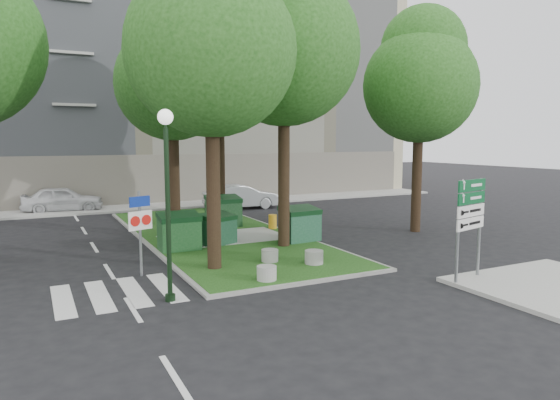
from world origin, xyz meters
TOP-DOWN VIEW (x-y plane):
  - ground at (0.00, 0.00)m, footprint 120.00×120.00m
  - median_island at (0.50, 8.00)m, footprint 6.00×16.00m
  - median_kerb at (0.50, 8.00)m, footprint 6.30×16.30m
  - sidewalk_corner at (6.50, -3.50)m, footprint 5.00×4.00m
  - building_sidewalk at (0.00, 18.50)m, footprint 42.00×3.00m
  - zebra_crossing at (-3.75, 1.50)m, footprint 5.00×3.00m
  - apartment_building at (0.00, 26.00)m, footprint 41.00×12.00m
  - tree_median_near_left at (-1.41, 2.56)m, footprint 5.20×5.20m
  - tree_median_near_right at (2.09, 4.56)m, footprint 5.60×5.60m
  - tree_median_mid at (-0.91, 9.06)m, footprint 4.80×4.80m
  - tree_median_far at (2.29, 12.06)m, footprint 5.80×5.80m
  - tree_street_right at (9.09, 5.06)m, footprint 5.00×5.00m
  - dumpster_a at (-1.77, 5.62)m, footprint 1.52×1.08m
  - dumpster_b at (-0.17, 5.90)m, footprint 1.57×1.35m
  - dumpster_c at (1.43, 9.59)m, footprint 1.60×1.15m
  - dumpster_d at (3.00, 5.04)m, footprint 1.59×1.17m
  - bollard_left at (-0.61, 0.50)m, footprint 0.58×0.58m
  - bollard_right at (1.59, 1.54)m, footprint 0.61×0.61m
  - bollard_mid at (0.43, 2.47)m, footprint 0.56×0.56m
  - litter_bin at (3.20, 7.96)m, footprint 0.37×0.37m
  - street_lamp at (-3.50, 0.23)m, footprint 0.39×0.39m
  - traffic_sign_pole at (-3.68, 3.00)m, footprint 0.75×0.31m
  - directional_sign at (4.70, -2.00)m, footprint 1.42×0.41m
  - car_white at (-4.97, 18.92)m, footprint 4.54×2.21m
  - car_silver at (4.75, 15.50)m, footprint 4.49×1.65m

SIDE VIEW (x-z plane):
  - ground at x=0.00m, z-range 0.00..0.00m
  - zebra_crossing at x=-3.75m, z-range 0.00..0.01m
  - median_kerb at x=0.50m, z-range 0.00..0.10m
  - median_island at x=0.50m, z-range 0.00..0.12m
  - sidewalk_corner at x=6.50m, z-range 0.00..0.12m
  - building_sidewalk at x=0.00m, z-range 0.00..0.12m
  - bollard_mid at x=0.43m, z-range 0.12..0.52m
  - bollard_left at x=-0.61m, z-range 0.12..0.53m
  - bollard_right at x=1.59m, z-range 0.12..0.55m
  - litter_bin at x=3.20m, z-range 0.12..0.77m
  - dumpster_b at x=-0.17m, z-range 0.10..1.32m
  - car_silver at x=4.75m, z-range 0.00..1.47m
  - car_white at x=-4.97m, z-range 0.00..1.49m
  - dumpster_a at x=-1.77m, z-range 0.09..1.48m
  - dumpster_d at x=3.00m, z-range 0.09..1.49m
  - dumpster_c at x=1.43m, z-range 0.09..1.55m
  - traffic_sign_pole at x=-3.68m, z-range 0.37..3.00m
  - directional_sign at x=4.70m, z-range 0.60..3.51m
  - street_lamp at x=-3.50m, z-range 0.63..5.55m
  - tree_median_mid at x=-0.91m, z-range 1.98..11.97m
  - tree_street_right at x=9.09m, z-range 1.95..12.02m
  - tree_median_near_left at x=-1.41m, z-range 2.05..12.58m
  - tree_median_near_right at x=2.09m, z-range 2.26..13.72m
  - apartment_building at x=0.00m, z-range 0.00..16.00m
  - tree_median_far at x=2.29m, z-range 2.36..14.28m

